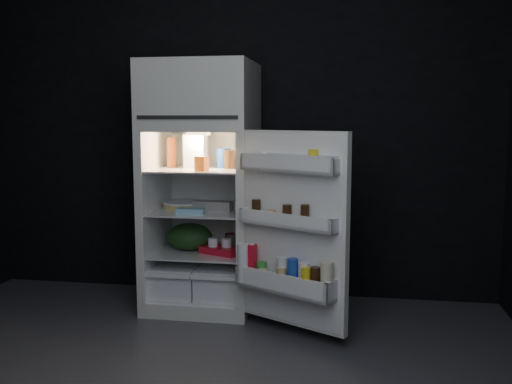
% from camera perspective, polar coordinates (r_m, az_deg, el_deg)
% --- Properties ---
extents(wall_back, '(4.00, 0.00, 2.70)m').
position_cam_1_polar(wall_back, '(4.47, -1.88, 6.95)').
color(wall_back, black).
rests_on(wall_back, ground).
extents(refrigerator, '(0.76, 0.71, 1.78)m').
position_cam_1_polar(refrigerator, '(4.16, -5.38, 1.45)').
color(refrigerator, silver).
rests_on(refrigerator, ground).
extents(fridge_door, '(0.72, 0.51, 1.22)m').
position_cam_1_polar(fridge_door, '(3.53, 3.48, -4.14)').
color(fridge_door, silver).
rests_on(fridge_door, ground).
extents(milk_jug, '(0.15, 0.15, 0.24)m').
position_cam_1_polar(milk_jug, '(4.16, -6.05, 4.07)').
color(milk_jug, white).
rests_on(milk_jug, refrigerator).
extents(mayo_jar, '(0.12, 0.12, 0.14)m').
position_cam_1_polar(mayo_jar, '(4.16, -3.25, 3.41)').
color(mayo_jar, '#1D439E').
rests_on(mayo_jar, refrigerator).
extents(jam_jar, '(0.12, 0.12, 0.13)m').
position_cam_1_polar(jam_jar, '(4.09, -2.59, 3.27)').
color(jam_jar, black).
rests_on(jam_jar, refrigerator).
extents(amber_bottle, '(0.08, 0.08, 0.22)m').
position_cam_1_polar(amber_bottle, '(4.24, -8.43, 3.96)').
color(amber_bottle, '#B24C1C').
rests_on(amber_bottle, refrigerator).
extents(small_carton, '(0.10, 0.09, 0.10)m').
position_cam_1_polar(small_carton, '(3.92, -5.46, 2.84)').
color(small_carton, '#D15918').
rests_on(small_carton, refrigerator).
extents(egg_carton, '(0.29, 0.13, 0.07)m').
position_cam_1_polar(egg_carton, '(4.09, -4.34, -1.40)').
color(egg_carton, gray).
rests_on(egg_carton, refrigerator).
extents(pie, '(0.35, 0.35, 0.04)m').
position_cam_1_polar(pie, '(4.23, -7.24, -1.35)').
color(pie, tan).
rests_on(pie, refrigerator).
extents(flat_package, '(0.19, 0.10, 0.04)m').
position_cam_1_polar(flat_package, '(3.96, -6.56, -1.92)').
color(flat_package, '#82B7C8').
rests_on(flat_package, refrigerator).
extents(wrapped_pkg, '(0.15, 0.13, 0.05)m').
position_cam_1_polar(wrapped_pkg, '(4.22, -2.91, -1.25)').
color(wrapped_pkg, beige).
rests_on(wrapped_pkg, refrigerator).
extents(produce_bag, '(0.40, 0.36, 0.20)m').
position_cam_1_polar(produce_bag, '(4.21, -6.66, -4.45)').
color(produce_bag, '#193815').
rests_on(produce_bag, refrigerator).
extents(yogurt_tray, '(0.32, 0.26, 0.05)m').
position_cam_1_polar(yogurt_tray, '(4.08, -3.51, -5.83)').
color(yogurt_tray, red).
rests_on(yogurt_tray, refrigerator).
extents(small_can_red, '(0.08, 0.08, 0.09)m').
position_cam_1_polar(small_can_red, '(4.35, -2.61, -4.73)').
color(small_can_red, red).
rests_on(small_can_red, refrigerator).
extents(small_can_silver, '(0.10, 0.10, 0.09)m').
position_cam_1_polar(small_can_silver, '(4.28, -2.52, -4.93)').
color(small_can_silver, silver).
rests_on(small_can_silver, refrigerator).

